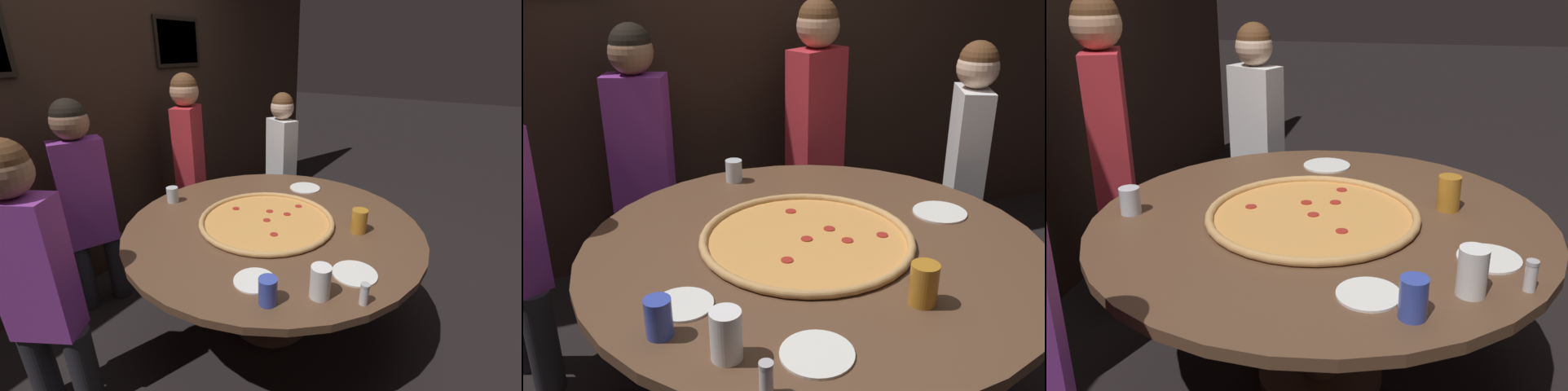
% 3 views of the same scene
% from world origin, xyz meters
% --- Properties ---
extents(ground_plane, '(24.00, 24.00, 0.00)m').
position_xyz_m(ground_plane, '(0.00, 0.00, 0.00)').
color(ground_plane, black).
extents(dining_table, '(1.73, 1.73, 0.74)m').
position_xyz_m(dining_table, '(0.00, 0.00, 0.62)').
color(dining_table, brown).
rests_on(dining_table, ground_plane).
extents(giant_pizza, '(0.81, 0.81, 0.03)m').
position_xyz_m(giant_pizza, '(-0.02, 0.03, 0.75)').
color(giant_pizza, '#E0994C').
rests_on(giant_pizza, dining_table).
extents(drink_cup_near_right, '(0.09, 0.09, 0.14)m').
position_xyz_m(drink_cup_near_right, '(0.16, -0.47, 0.81)').
color(drink_cup_near_right, '#BC7A23').
rests_on(drink_cup_near_right, dining_table).
extents(drink_cup_far_left, '(0.08, 0.08, 0.12)m').
position_xyz_m(drink_cup_far_left, '(-0.63, -0.34, 0.80)').
color(drink_cup_far_left, '#384CB7').
rests_on(drink_cup_far_left, dining_table).
extents(drink_cup_beside_pizza, '(0.08, 0.08, 0.10)m').
position_xyz_m(drink_cup_beside_pizza, '(-0.09, 0.73, 0.79)').
color(drink_cup_beside_pizza, silver).
rests_on(drink_cup_beside_pizza, dining_table).
extents(drink_cup_near_left, '(0.09, 0.09, 0.15)m').
position_xyz_m(drink_cup_near_left, '(-0.48, -0.51, 0.81)').
color(drink_cup_near_left, white).
rests_on(drink_cup_near_left, dining_table).
extents(white_plate_far_back, '(0.21, 0.21, 0.01)m').
position_xyz_m(white_plate_far_back, '(-0.25, -0.58, 0.74)').
color(white_plate_far_back, white).
rests_on(white_plate_far_back, dining_table).
extents(white_plate_left_side, '(0.22, 0.22, 0.01)m').
position_xyz_m(white_plate_left_side, '(0.60, 0.07, 0.74)').
color(white_plate_left_side, white).
rests_on(white_plate_left_side, dining_table).
extents(white_plate_near_front, '(0.19, 0.19, 0.01)m').
position_xyz_m(white_plate_near_front, '(-0.54, -0.22, 0.74)').
color(white_plate_near_front, white).
rests_on(white_plate_near_front, dining_table).
extents(condiment_shaker, '(0.04, 0.04, 0.10)m').
position_xyz_m(condiment_shaker, '(-0.43, -0.68, 0.79)').
color(condiment_shaker, silver).
rests_on(condiment_shaker, dining_table).
extents(diner_far_right, '(0.40, 0.28, 1.53)m').
position_xyz_m(diner_far_right, '(0.50, 1.11, 0.87)').
color(diner_far_right, '#232328').
rests_on(diner_far_right, ground_plane).
extents(diner_centre_back, '(0.26, 0.36, 1.36)m').
position_xyz_m(diner_centre_back, '(1.09, 0.54, 0.77)').
color(diner_centre_back, '#232328').
rests_on(diner_centre_back, ground_plane).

